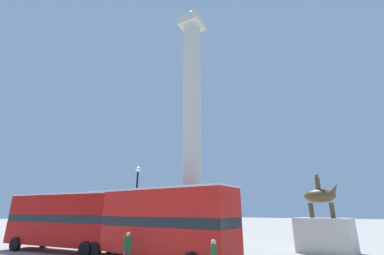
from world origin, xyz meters
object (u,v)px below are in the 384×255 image
at_px(equestrian_statue, 325,231).
at_px(pedestrian_by_plinth, 127,247).
at_px(bus_b, 153,220).
at_px(monument_column, 192,162).
at_px(bus_a, 66,219).
at_px(street_lamp, 136,203).

relative_size(equestrian_statue, pedestrian_by_plinth, 3.18).
bearing_deg(bus_b, monument_column, 98.54).
xyz_separation_m(bus_a, bus_b, (8.40, 0.18, 0.03)).
distance_m(bus_b, equestrian_statue, 12.85).
xyz_separation_m(monument_column, bus_b, (0.35, -5.60, -4.59)).
distance_m(street_lamp, pedestrian_by_plinth, 5.85).
relative_size(bus_a, bus_b, 0.95).
bearing_deg(bus_b, pedestrian_by_plinth, -89.66).
relative_size(monument_column, equestrian_statue, 4.04).
bearing_deg(bus_a, pedestrian_by_plinth, -17.62).
bearing_deg(pedestrian_by_plinth, bus_b, 35.58).
bearing_deg(bus_a, equestrian_statue, 22.63).
distance_m(bus_b, street_lamp, 4.21).
height_order(street_lamp, pedestrian_by_plinth, street_lamp).
bearing_deg(pedestrian_by_plinth, equestrian_statue, 0.12).
bearing_deg(equestrian_statue, bus_a, -141.50).
relative_size(monument_column, bus_b, 2.08).
relative_size(bus_a, equestrian_statue, 1.83).
xyz_separation_m(bus_a, pedestrian_by_plinth, (8.24, -1.83, -1.31)).
bearing_deg(bus_a, street_lamp, 20.12).
relative_size(bus_b, pedestrian_by_plinth, 6.16).
bearing_deg(bus_b, street_lamp, 152.71).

